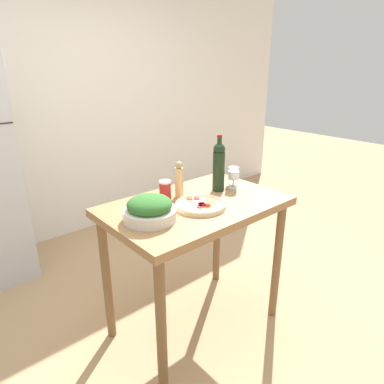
# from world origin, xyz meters

# --- Properties ---
(ground_plane) EXTENTS (14.00, 14.00, 0.00)m
(ground_plane) POSITION_xyz_m (0.00, 0.00, 0.00)
(ground_plane) COLOR tan
(wall_back) EXTENTS (6.40, 0.06, 2.60)m
(wall_back) POSITION_xyz_m (0.00, 1.97, 1.30)
(wall_back) COLOR silver
(wall_back) RESTS_ON ground_plane
(prep_counter) EXTENTS (1.11, 0.71, 0.93)m
(prep_counter) POSITION_xyz_m (0.00, 0.00, 0.80)
(prep_counter) COLOR olive
(prep_counter) RESTS_ON ground_plane
(wine_bottle) EXTENTS (0.08, 0.08, 0.38)m
(wine_bottle) POSITION_xyz_m (0.26, 0.07, 1.10)
(wine_bottle) COLOR black
(wine_bottle) RESTS_ON prep_counter
(wine_glass_near) EXTENTS (0.07, 0.07, 0.12)m
(wine_glass_near) POSITION_xyz_m (0.36, 0.03, 1.02)
(wine_glass_near) COLOR silver
(wine_glass_near) RESTS_ON prep_counter
(wine_glass_far) EXTENTS (0.07, 0.07, 0.12)m
(wine_glass_far) POSITION_xyz_m (0.43, 0.09, 1.02)
(wine_glass_far) COLOR silver
(wine_glass_far) RESTS_ON prep_counter
(pepper_mill) EXTENTS (0.05, 0.05, 0.23)m
(pepper_mill) POSITION_xyz_m (-0.01, 0.14, 1.04)
(pepper_mill) COLOR tan
(pepper_mill) RESTS_ON prep_counter
(salad_bowl) EXTENTS (0.29, 0.29, 0.14)m
(salad_bowl) POSITION_xyz_m (-0.35, -0.02, 0.99)
(salad_bowl) COLOR silver
(salad_bowl) RESTS_ON prep_counter
(homemade_pizza) EXTENTS (0.30, 0.30, 0.03)m
(homemade_pizza) POSITION_xyz_m (-0.02, -0.07, 0.94)
(homemade_pizza) COLOR beige
(homemade_pizza) RESTS_ON prep_counter
(salt_canister) EXTENTS (0.07, 0.07, 0.13)m
(salt_canister) POSITION_xyz_m (-0.12, 0.15, 0.99)
(salt_canister) COLOR #B2231E
(salt_canister) RESTS_ON prep_counter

